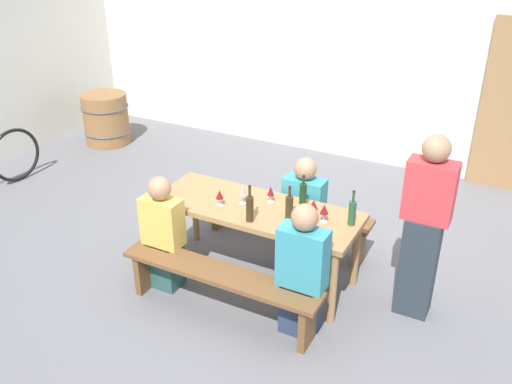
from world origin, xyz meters
name	(u,v)px	position (x,y,z in m)	size (l,w,h in m)	color
ground_plane	(256,275)	(0.00, 0.00, 0.00)	(24.00, 24.00, 0.00)	slate
back_wall	(373,44)	(0.00, 3.30, 1.60)	(14.00, 0.20, 3.20)	silver
tasting_table	(256,215)	(0.00, 0.00, 0.66)	(1.90, 0.71, 0.75)	#9E7247
bench_near	(220,281)	(0.00, -0.66, 0.35)	(1.80, 0.30, 0.45)	brown
bench_far	(286,214)	(0.00, 0.66, 0.35)	(1.80, 0.30, 0.45)	brown
wine_bottle_0	(289,207)	(0.36, -0.07, 0.87)	(0.07, 0.07, 0.32)	#332814
wine_bottle_1	(352,212)	(0.86, 0.10, 0.87)	(0.06, 0.06, 0.32)	#234C2D
wine_bottle_2	(303,196)	(0.38, 0.17, 0.88)	(0.07, 0.07, 0.33)	#143319
wine_bottle_3	(250,208)	(0.07, -0.25, 0.87)	(0.07, 0.07, 0.34)	#332814
wine_glass_0	(314,205)	(0.54, 0.04, 0.88)	(0.08, 0.08, 0.18)	silver
wine_glass_1	(220,195)	(-0.30, -0.13, 0.86)	(0.07, 0.07, 0.16)	silver
wine_glass_2	(324,210)	(0.64, 0.03, 0.87)	(0.07, 0.07, 0.17)	silver
wine_glass_3	(243,190)	(-0.14, 0.00, 0.88)	(0.07, 0.07, 0.19)	silver
wine_glass_4	(271,191)	(0.07, 0.15, 0.86)	(0.06, 0.06, 0.16)	silver
seated_guest_near_0	(163,236)	(-0.67, -0.51, 0.53)	(0.37, 0.24, 1.11)	#2B524F
seated_guest_near_1	(302,273)	(0.68, -0.51, 0.56)	(0.39, 0.24, 1.18)	navy
seated_guest_far_0	(303,212)	(0.26, 0.51, 0.52)	(0.40, 0.24, 1.09)	#40465A
standing_host	(424,231)	(1.45, 0.18, 0.80)	(0.38, 0.24, 1.64)	#28323A
wine_barrel	(106,119)	(-3.62, 2.04, 0.38)	(0.70, 0.70, 0.76)	olive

